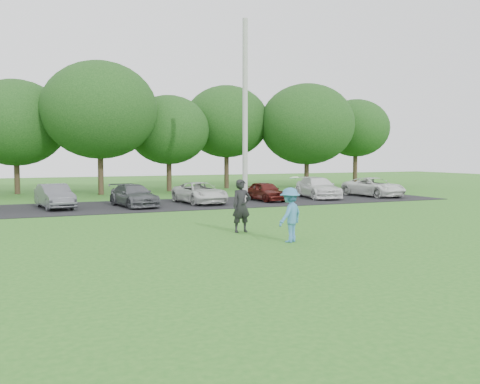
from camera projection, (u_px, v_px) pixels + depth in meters
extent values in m
plane|color=#27691E|center=(287.00, 243.00, 15.95)|extent=(100.00, 100.00, 0.00)
cube|color=black|center=(167.00, 205.00, 27.83)|extent=(32.00, 6.50, 0.03)
cylinder|color=#AEAFA9|center=(245.00, 112.00, 28.78)|extent=(0.28, 0.28, 9.87)
imported|color=teal|center=(290.00, 215.00, 16.09)|extent=(1.23, 1.08, 1.65)
cylinder|color=white|center=(294.00, 178.00, 16.09)|extent=(0.27, 0.27, 0.09)
imported|color=black|center=(241.00, 206.00, 18.08)|extent=(0.66, 0.43, 1.80)
cube|color=black|center=(248.00, 198.00, 17.97)|extent=(0.14, 0.10, 0.10)
imported|color=#5B5E63|center=(55.00, 196.00, 25.75)|extent=(1.75, 3.71, 1.18)
imported|color=#505257|center=(134.00, 195.00, 26.71)|extent=(2.14, 4.00, 1.10)
imported|color=silver|center=(200.00, 193.00, 28.41)|extent=(2.20, 4.19, 1.12)
imported|color=#4D1410|center=(266.00, 191.00, 29.93)|extent=(1.47, 3.24, 1.08)
imported|color=white|center=(318.00, 188.00, 31.88)|extent=(2.39, 4.46, 1.23)
imported|color=white|center=(374.00, 187.00, 33.03)|extent=(2.45, 4.42, 1.17)
cylinder|color=#38281C|center=(17.00, 177.00, 35.37)|extent=(0.36, 0.36, 2.20)
ellipsoid|color=#214C19|center=(15.00, 123.00, 35.12)|extent=(6.68, 6.68, 5.68)
cylinder|color=#38281C|center=(101.00, 174.00, 34.79)|extent=(0.36, 0.36, 2.70)
ellipsoid|color=#214C19|center=(100.00, 110.00, 34.50)|extent=(7.42, 7.42, 6.31)
cylinder|color=#38281C|center=(169.00, 176.00, 38.09)|extent=(0.36, 0.36, 2.20)
ellipsoid|color=#214C19|center=(169.00, 130.00, 37.86)|extent=(5.76, 5.76, 4.90)
cylinder|color=#38281C|center=(227.00, 171.00, 41.35)|extent=(0.36, 0.36, 2.70)
ellipsoid|color=#214C19|center=(226.00, 122.00, 41.08)|extent=(6.50, 6.50, 5.53)
cylinder|color=#38281C|center=(307.00, 174.00, 41.01)|extent=(0.36, 0.36, 2.20)
ellipsoid|color=#214C19|center=(307.00, 124.00, 40.74)|extent=(7.24, 7.24, 6.15)
cylinder|color=#38281C|center=(355.00, 170.00, 44.47)|extent=(0.36, 0.36, 2.70)
ellipsoid|color=#214C19|center=(356.00, 128.00, 44.22)|extent=(5.58, 5.58, 4.74)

